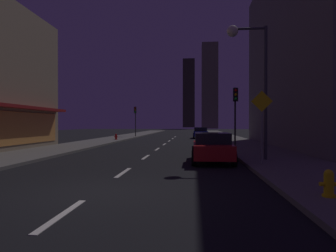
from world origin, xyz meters
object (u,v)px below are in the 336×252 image
Objects in this scene: car_parked_near at (212,147)px; car_parked_far at (200,133)px; fire_hydrant_yellow_near at (329,184)px; traffic_light_far_left at (135,115)px; pedestrian_crossing_sign at (262,121)px; fire_hydrant_far_left at (116,137)px; traffic_light_near_right at (235,105)px; street_lamp_right at (249,59)px.

car_parked_near is 1.00× the size of car_parked_far.
fire_hydrant_yellow_near is 0.16× the size of traffic_light_far_left.
pedestrian_crossing_sign is (2.00, -1.69, 1.28)m from car_parked_near.
fire_hydrant_yellow_near is at bearing -86.87° from pedestrian_crossing_sign.
fire_hydrant_far_left is at bearing -143.78° from car_parked_far.
fire_hydrant_yellow_near is at bearing -72.23° from car_parked_near.
car_parked_far is at bearing 95.82° from traffic_light_near_right.
car_parked_near is 1.01× the size of traffic_light_far_left.
car_parked_far reaches higher than fire_hydrant_far_left.
car_parked_far is 9.58m from traffic_light_far_left.
traffic_light_near_right reaches higher than pedestrian_crossing_sign.
fire_hydrant_yellow_near is 8.65m from street_lamp_right.
fire_hydrant_yellow_near is (2.30, -31.25, -0.29)m from car_parked_far.
fire_hydrant_far_left is (-9.50, 17.11, -0.29)m from car_parked_near.
car_parked_far is 6.48× the size of fire_hydrant_yellow_near.
fire_hydrant_yellow_near is at bearing -85.92° from street_lamp_right.
traffic_light_far_left is 1.33× the size of pedestrian_crossing_sign.
car_parked_far is 25.86m from pedestrian_crossing_sign.
fire_hydrant_far_left is at bearing 123.58° from street_lamp_right.
car_parked_near is at bearing -60.96° from fire_hydrant_far_left.
car_parked_far is 0.64× the size of street_lamp_right.
pedestrian_crossing_sign is at bearing -40.12° from car_parked_near.
street_lamp_right is at bearing 3.87° from car_parked_near.
pedestrian_crossing_sign reaches higher than fire_hydrant_yellow_near.
traffic_light_near_right is 23.14m from traffic_light_far_left.
street_lamp_right is 2.09× the size of pedestrian_crossing_sign.
fire_hydrant_yellow_near is 35.00m from traffic_light_far_left.
car_parked_near is 27.46m from traffic_light_far_left.
car_parked_near is 1.01× the size of traffic_light_near_right.
traffic_light_near_right is 1.00× the size of traffic_light_far_left.
car_parked_near is 6.26m from traffic_light_near_right.
car_parked_far is 31.33m from fire_hydrant_yellow_near.
car_parked_far reaches higher than fire_hydrant_yellow_near.
car_parked_near is 1.34× the size of pedestrian_crossing_sign.
fire_hydrant_yellow_near is at bearing -64.09° from fire_hydrant_far_left.
traffic_light_far_left reaches higher than car_parked_near.
fire_hydrant_yellow_near is 12.91m from traffic_light_near_right.
traffic_light_far_left is (-9.10, 1.73, 2.45)m from car_parked_far.
car_parked_far is at bearing 36.22° from fire_hydrant_far_left.
car_parked_near is 2.91m from pedestrian_crossing_sign.
car_parked_near is 6.48× the size of fire_hydrant_yellow_near.
street_lamp_right is (-0.12, -5.32, 1.87)m from traffic_light_near_right.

